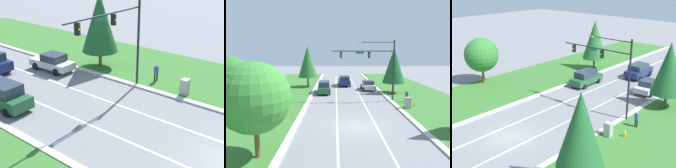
% 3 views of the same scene
% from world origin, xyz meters
% --- Properties ---
extents(traffic_signal_mast, '(8.52, 0.41, 8.34)m').
position_xyz_m(traffic_signal_mast, '(3.57, 10.31, 5.56)').
color(traffic_signal_mast, black).
rests_on(traffic_signal_mast, ground_plane).
extents(forest_suv, '(2.17, 5.12, 1.99)m').
position_xyz_m(forest_suv, '(-3.80, 15.95, 1.00)').
color(forest_suv, '#235633').
rests_on(forest_suv, ground_plane).
extents(silver_sedan, '(2.30, 4.72, 1.71)m').
position_xyz_m(silver_sedan, '(3.83, 18.95, 0.86)').
color(silver_sedan, silver).
rests_on(silver_sedan, ground_plane).
extents(utility_cabinet, '(0.70, 0.60, 1.40)m').
position_xyz_m(utility_cabinet, '(6.64, 6.06, 0.70)').
color(utility_cabinet, '#9E9E99').
rests_on(utility_cabinet, ground_plane).
extents(pedestrian, '(0.43, 0.34, 1.69)m').
position_xyz_m(pedestrian, '(7.62, 9.38, 0.94)').
color(pedestrian, black).
rests_on(pedestrian, ground_plane).
extents(fire_hydrant, '(0.34, 0.20, 0.70)m').
position_xyz_m(fire_hydrant, '(7.86, 6.96, 0.34)').
color(fire_hydrant, gold).
rests_on(fire_hydrant, ground_plane).
extents(conifer_far_right_tree, '(3.60, 3.60, 7.44)m').
position_xyz_m(conifer_far_right_tree, '(7.50, 15.89, 4.56)').
color(conifer_far_right_tree, brown).
rests_on(conifer_far_right_tree, ground_plane).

